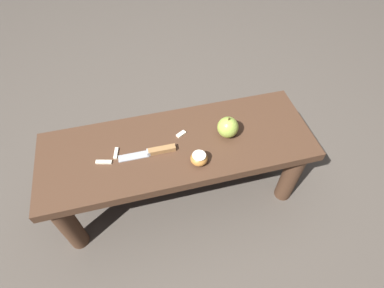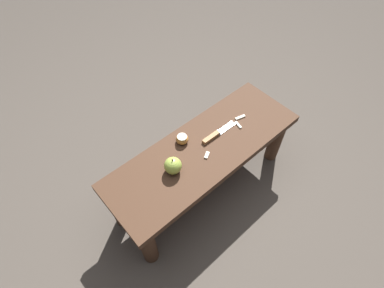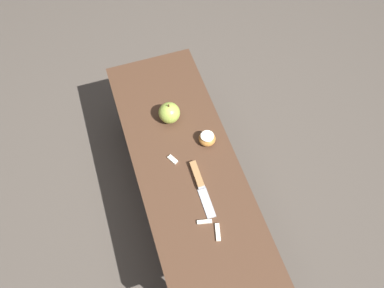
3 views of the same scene
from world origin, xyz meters
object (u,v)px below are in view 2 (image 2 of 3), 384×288
Objects in this scene: knife at (215,135)px; apple_whole at (173,166)px; wooden_bench at (204,157)px; apple_cut at (182,139)px.

knife is 2.33× the size of apple_whole.
wooden_bench is at bearing -166.29° from knife.
apple_whole is 0.18m from apple_cut.
wooden_bench is 16.73× the size of apple_cut.
knife is 3.40× the size of apple_cut.
apple_whole is at bearing 36.66° from apple_cut.
apple_whole reaches higher than apple_cut.
wooden_bench is 0.16m from apple_cut.
apple_whole is (0.21, 0.00, 0.13)m from wooden_bench.
apple_whole is 1.46× the size of apple_cut.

